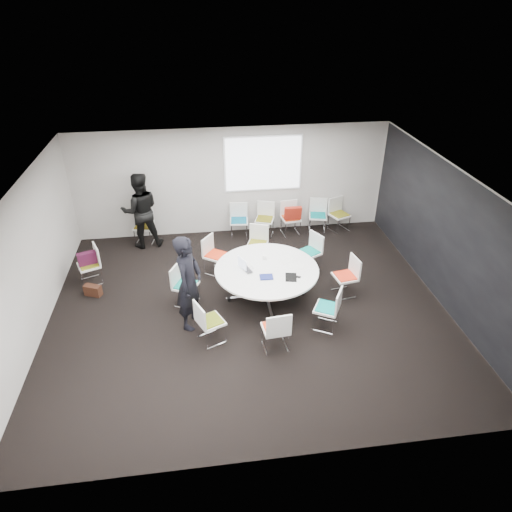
{
  "coord_description": "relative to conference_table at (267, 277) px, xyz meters",
  "views": [
    {
      "loc": [
        -0.87,
        -7.48,
        5.75
      ],
      "look_at": [
        0.2,
        0.4,
        1.0
      ],
      "focal_mm": 32.0,
      "sensor_mm": 36.0,
      "label": 1
    }
  ],
  "objects": [
    {
      "name": "notebook_black",
      "position": [
        0.43,
        -0.39,
        0.21
      ],
      "size": [
        0.27,
        0.33,
        0.02
      ],
      "primitive_type": "cube",
      "rotation": [
        0.0,
        0.0,
        -0.18
      ],
      "color": "black",
      "rests_on": "conference_table"
    },
    {
      "name": "chair_ring_c",
      "position": [
        0.02,
        1.54,
        -0.26
      ],
      "size": [
        0.59,
        0.58,
        0.88
      ],
      "rotation": [
        0.0,
        0.0,
        2.79
      ],
      "color": "silver",
      "rests_on": "ground"
    },
    {
      "name": "tablet_folio",
      "position": [
        -0.06,
        -0.32,
        0.21
      ],
      "size": [
        0.27,
        0.21,
        0.03
      ],
      "primitive_type": "cube",
      "rotation": [
        0.0,
        0.0,
        -0.04
      ],
      "color": "navy",
      "rests_on": "conference_table"
    },
    {
      "name": "conference_table",
      "position": [
        0.0,
        0.0,
        0.0
      ],
      "size": [
        2.14,
        2.14,
        0.73
      ],
      "color": "silver",
      "rests_on": "ground"
    },
    {
      "name": "chair_spare_left",
      "position": [
        -3.77,
        1.12,
        -0.26
      ],
      "size": [
        0.59,
        0.6,
        0.88
      ],
      "rotation": [
        0.0,
        0.0,
        1.96
      ],
      "color": "silver",
      "rests_on": "ground"
    },
    {
      "name": "person_main",
      "position": [
        -1.58,
        -0.65,
        0.43
      ],
      "size": [
        0.69,
        0.82,
        1.93
      ],
      "primitive_type": "imported",
      "rotation": [
        0.0,
        0.0,
        1.2
      ],
      "color": "black",
      "rests_on": "ground"
    },
    {
      "name": "chair_ring_a",
      "position": [
        1.68,
        -0.09,
        -0.26
      ],
      "size": [
        0.52,
        0.53,
        0.88
      ],
      "rotation": [
        0.0,
        0.0,
        1.73
      ],
      "color": "silver",
      "rests_on": "ground"
    },
    {
      "name": "room_shell",
      "position": [
        -0.32,
        -0.31,
        0.87
      ],
      "size": [
        8.08,
        7.08,
        2.88
      ],
      "color": "black",
      "rests_on": "ground"
    },
    {
      "name": "chair_ring_h",
      "position": [
        1.0,
        -1.1,
        -0.26
      ],
      "size": [
        0.62,
        0.62,
        0.88
      ],
      "rotation": [
        0.0,
        0.0,
        7.34
      ],
      "color": "silver",
      "rests_on": "ground"
    },
    {
      "name": "laptop",
      "position": [
        -0.37,
        0.01,
        0.21
      ],
      "size": [
        0.3,
        0.36,
        0.02
      ],
      "primitive_type": "imported",
      "rotation": [
        0.0,
        0.0,
        1.93
      ],
      "color": "#333338",
      "rests_on": "conference_table"
    },
    {
      "name": "cup",
      "position": [
        0.01,
        0.37,
        0.24
      ],
      "size": [
        0.08,
        0.08,
        0.09
      ],
      "primitive_type": "cylinder",
      "color": "white",
      "rests_on": "conference_table"
    },
    {
      "name": "chair_back_c",
      "position": [
        1.08,
        2.81,
        -0.26
      ],
      "size": [
        0.51,
        0.5,
        0.88
      ],
      "rotation": [
        0.0,
        0.0,
        3.27
      ],
      "color": "silver",
      "rests_on": "ground"
    },
    {
      "name": "chair_back_e",
      "position": [
        2.41,
        2.84,
        -0.26
      ],
      "size": [
        0.6,
        0.59,
        0.88
      ],
      "rotation": [
        0.0,
        0.0,
        3.53
      ],
      "color": "silver",
      "rests_on": "ground"
    },
    {
      "name": "chair_ring_b",
      "position": [
        1.16,
        1.0,
        -0.26
      ],
      "size": [
        0.61,
        0.62,
        0.88
      ],
      "rotation": [
        0.0,
        0.0,
        2.07
      ],
      "color": "silver",
      "rests_on": "ground"
    },
    {
      "name": "chair_back_d",
      "position": [
        1.83,
        2.85,
        -0.26
      ],
      "size": [
        0.55,
        0.54,
        0.88
      ],
      "rotation": [
        0.0,
        0.0,
        2.91
      ],
      "color": "silver",
      "rests_on": "ground"
    },
    {
      "name": "chair_person_back",
      "position": [
        -2.72,
        2.85,
        -0.26
      ],
      "size": [
        0.54,
        0.53,
        0.88
      ],
      "rotation": [
        0.0,
        0.0,
        2.94
      ],
      "color": "silver",
      "rests_on": "ground"
    },
    {
      "name": "person_back",
      "position": [
        -2.72,
        2.69,
        0.43
      ],
      "size": [
        1.04,
        0.87,
        1.93
      ],
      "primitive_type": "imported",
      "rotation": [
        0.0,
        0.0,
        3.3
      ],
      "color": "black",
      "rests_on": "ground"
    },
    {
      "name": "laptop_lid",
      "position": [
        -0.5,
        0.07,
        0.33
      ],
      "size": [
        0.15,
        0.28,
        0.22
      ],
      "primitive_type": "cube",
      "rotation": [
        0.0,
        0.0,
        2.04
      ],
      "color": "silver",
      "rests_on": "conference_table"
    },
    {
      "name": "chair_back_b",
      "position": [
        0.39,
        2.83,
        -0.26
      ],
      "size": [
        0.58,
        0.57,
        0.88
      ],
      "rotation": [
        0.0,
        0.0,
        2.82
      ],
      "color": "silver",
      "rests_on": "ground"
    },
    {
      "name": "papers_front",
      "position": [
        0.62,
        0.0,
        0.2
      ],
      "size": [
        0.35,
        0.29,
        0.0
      ],
      "primitive_type": "cube",
      "rotation": [
        0.0,
        0.0,
        -0.32
      ],
      "color": "white",
      "rests_on": "conference_table"
    },
    {
      "name": "phone",
      "position": [
        0.56,
        -0.39,
        0.2
      ],
      "size": [
        0.16,
        0.12,
        0.01
      ],
      "primitive_type": "cube",
      "rotation": [
        0.0,
        0.0,
        -0.39
      ],
      "color": "black",
      "rests_on": "conference_table"
    },
    {
      "name": "projection_screen",
      "position": [
        0.39,
        3.15,
        1.32
      ],
      "size": [
        1.9,
        0.03,
        1.35
      ],
      "primitive_type": "cube",
      "color": "white",
      "rests_on": "room_shell"
    },
    {
      "name": "chair_ring_g",
      "position": [
        -0.08,
        -1.57,
        -0.26
      ],
      "size": [
        0.5,
        0.49,
        0.88
      ],
      "rotation": [
        0.0,
        0.0,
        6.38
      ],
      "color": "silver",
      "rests_on": "ground"
    },
    {
      "name": "chair_back_a",
      "position": [
        -0.29,
        2.84,
        -0.26
      ],
      "size": [
        0.5,
        0.49,
        0.88
      ],
      "rotation": [
        0.0,
        0.0,
        3.05
      ],
      "color": "silver",
      "rests_on": "ground"
    },
    {
      "name": "chair_ring_e",
      "position": [
        -1.68,
        0.03,
        -0.26
      ],
      "size": [
        0.6,
        0.61,
        0.88
      ],
      "rotation": [
        0.0,
        0.0,
        4.28
      ],
      "color": "silver",
      "rests_on": "ground"
    },
    {
      "name": "papers_right",
      "position": [
        0.48,
        0.27,
        0.2
      ],
      "size": [
        0.36,
        0.32,
        0.0
      ],
      "primitive_type": "cube",
      "rotation": [
        0.0,
        0.0,
        0.44
      ],
      "color": "silver",
      "rests_on": "conference_table"
    },
    {
      "name": "chair_ring_f",
      "position": [
        -1.24,
        -1.2,
        -0.26
      ],
      "size": [
        0.6,
        0.6,
        0.88
      ],
      "rotation": [
        0.0,
        0.0,
        5.14
      ],
      "color": "silver",
      "rests_on": "ground"
    },
    {
      "name": "brown_bag",
      "position": [
        -3.67,
        0.59,
        -0.41
      ],
      "size": [
        0.39,
        0.29,
        0.24
      ],
      "primitive_type": "cube",
      "rotation": [
        0.0,
        0.0,
        -0.4
      ],
      "color": "#341A10",
      "rests_on": "ground"
    },
    {
      "name": "red_jacket",
      "position": [
        1.08,
        2.58,
        0.17
      ],
      "size": [
        0.44,
        0.17,
        0.36
      ],
      "primitive_type": "cube",
      "rotation": [
        0.17,
        0.0,
        -0.01
      ],
      "color": "#A22213",
      "rests_on": "chair_back_c"
    },
    {
      "name": "maroon_bag",
      "position": [
        -3.78,
        1.11,
        0.09
      ],
      "size": [
        0.42,
        0.27,
        0.28
      ],
      "primitive_type": "cube",
      "rotation": [
        0.0,
        0.0,
        0.36
      ],
      "color": "#45122D",
      "rests_on": "chair_spare_left"
    },
    {
      "name": "chair_ring_d",
      "position": [
        -1.0,
        1.16,
        -0.26
      ],
      "size": [
        0.63,
        0.64,
        0.88
      ],
      "rotation": [
        0.0,
        0.0,
        4.09
      ],
      "color": "silver",
      "rests_on": "ground"
    }
  ]
}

